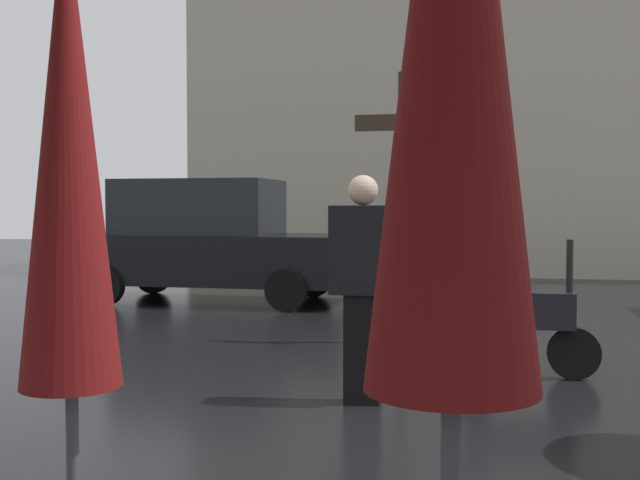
# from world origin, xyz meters

# --- Properties ---
(folded_patio_umbrella_near) EXTENTS (0.44, 0.44, 2.40)m
(folded_patio_umbrella_near) POSITION_xyz_m (-1.69, -0.22, 1.57)
(folded_patio_umbrella_near) COLOR black
(folded_patio_umbrella_near) RESTS_ON ground
(folded_patio_umbrella_far) EXTENTS (0.44, 0.44, 2.54)m
(folded_patio_umbrella_far) POSITION_xyz_m (-0.60, -0.82, 1.73)
(folded_patio_umbrella_far) COLOR black
(folded_patio_umbrella_far) RESTS_ON ground
(pedestrian_with_bag) EXTENTS (0.54, 0.24, 1.77)m
(pedestrian_with_bag) POSITION_xyz_m (-1.45, 3.68, 1.00)
(pedestrian_with_bag) COLOR black
(pedestrian_with_bag) RESTS_ON ground
(parked_scooter) EXTENTS (1.38, 0.32, 1.23)m
(parked_scooter) POSITION_xyz_m (-0.27, 4.88, 0.55)
(parked_scooter) COLOR black
(parked_scooter) RESTS_ON ground
(parked_car_left) EXTENTS (4.44, 1.97, 1.95)m
(parked_car_left) POSITION_xyz_m (-4.87, 9.51, 0.97)
(parked_car_left) COLOR black
(parked_car_left) RESTS_ON ground
(street_signpost) EXTENTS (1.08, 0.08, 3.01)m
(street_signpost) POSITION_xyz_m (-1.45, 6.38, 1.82)
(street_signpost) COLOR black
(street_signpost) RESTS_ON ground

